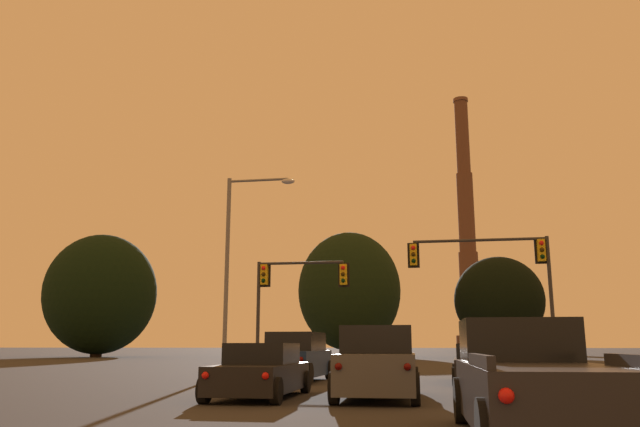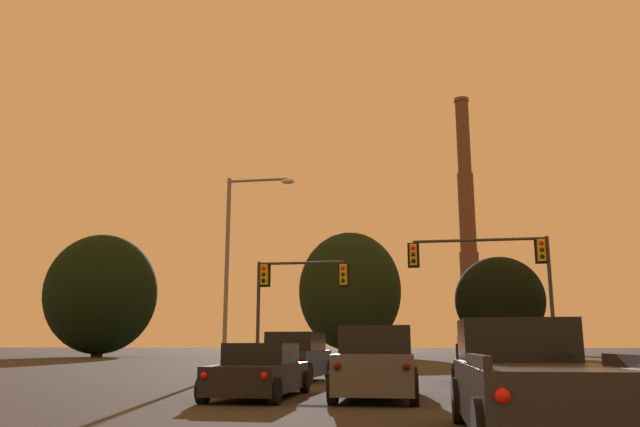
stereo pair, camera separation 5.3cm
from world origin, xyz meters
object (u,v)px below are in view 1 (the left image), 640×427
object	(u,v)px
smokestack	(468,248)
sedan_left_lane_second	(261,372)
traffic_light_overhead_right	(501,268)
sedan_right_lane_front	(479,365)
traffic_light_overhead_left	(289,287)
suv_left_lane_front	(296,358)
street_lamp	(237,252)
pickup_truck_right_lane_third	(534,384)
suv_center_lane_second	(378,363)

from	to	relation	value
smokestack	sedan_left_lane_second	bearing A→B (deg)	-96.47
smokestack	traffic_light_overhead_right	bearing A→B (deg)	-92.80
sedan_right_lane_front	traffic_light_overhead_left	xyz separation A→B (m)	(-8.82, 6.97, 3.61)
suv_left_lane_front	sedan_left_lane_second	size ratio (longest dim) A/B	1.05
sedan_left_lane_second	traffic_light_overhead_left	size ratio (longest dim) A/B	0.84
suv_left_lane_front	street_lamp	size ratio (longest dim) A/B	0.53
traffic_light_overhead_right	smokestack	size ratio (longest dim) A/B	0.13
traffic_light_overhead_left	pickup_truck_right_lane_third	bearing A→B (deg)	-67.95
suv_left_lane_front	traffic_light_overhead_left	bearing A→B (deg)	106.92
traffic_light_overhead_left	sedan_right_lane_front	bearing A→B (deg)	-38.32
sedan_right_lane_front	street_lamp	bearing A→B (deg)	161.90
sedan_right_lane_front	smokestack	xyz separation A→B (m)	(6.54, 105.37, 20.23)
smokestack	suv_center_lane_second	bearing A→B (deg)	-94.90
sedan_right_lane_front	smokestack	bearing A→B (deg)	88.70
suv_left_lane_front	traffic_light_overhead_right	xyz separation A→B (m)	(8.60, 6.51, 4.08)
street_lamp	suv_left_lane_front	bearing A→B (deg)	-47.23
sedan_right_lane_front	pickup_truck_right_lane_third	distance (m)	14.21
sedan_right_lane_front	street_lamp	xyz separation A→B (m)	(-10.66, 3.95, 5.02)
suv_left_lane_front	smokestack	distance (m)	108.20
pickup_truck_right_lane_third	smokestack	world-z (taller)	smokestack
sedan_right_lane_front	pickup_truck_right_lane_third	world-z (taller)	pickup_truck_right_lane_third
pickup_truck_right_lane_third	traffic_light_overhead_left	distance (m)	23.11
street_lamp	smokestack	distance (m)	103.98
sedan_left_lane_second	traffic_light_overhead_right	distance (m)	16.69
suv_center_lane_second	street_lamp	size ratio (longest dim) A/B	0.53
sedan_left_lane_second	smokestack	xyz separation A→B (m)	(12.81, 112.99, 20.23)
traffic_light_overhead_left	sedan_left_lane_second	bearing A→B (deg)	-80.07
suv_center_lane_second	street_lamp	bearing A→B (deg)	122.03
suv_center_lane_second	pickup_truck_right_lane_third	xyz separation A→B (m)	(2.89, -6.84, -0.09)
sedan_left_lane_second	sedan_right_lane_front	world-z (taller)	same
suv_left_lane_front	traffic_light_overhead_left	distance (m)	8.08
pickup_truck_right_lane_third	traffic_light_overhead_right	distance (m)	21.11
traffic_light_overhead_left	street_lamp	world-z (taller)	street_lamp
sedan_left_lane_second	traffic_light_overhead_right	size ratio (longest dim) A/B	0.69
suv_left_lane_front	traffic_light_overhead_left	size ratio (longest dim) A/B	0.88
sedan_left_lane_second	pickup_truck_right_lane_third	size ratio (longest dim) A/B	0.85
suv_left_lane_front	pickup_truck_right_lane_third	size ratio (longest dim) A/B	0.89
smokestack	sedan_right_lane_front	bearing A→B (deg)	-93.55
street_lamp	smokestack	world-z (taller)	smokestack
sedan_left_lane_second	sedan_right_lane_front	xyz separation A→B (m)	(6.26, 7.62, 0.00)
sedan_left_lane_second	street_lamp	bearing A→B (deg)	110.16
sedan_left_lane_second	pickup_truck_right_lane_third	distance (m)	8.93
traffic_light_overhead_right	suv_left_lane_front	bearing A→B (deg)	-142.90
suv_left_lane_front	traffic_light_overhead_right	bearing A→B (deg)	38.85
traffic_light_overhead_left	traffic_light_overhead_right	bearing A→B (deg)	-3.12
sedan_right_lane_front	traffic_light_overhead_right	world-z (taller)	traffic_light_overhead_right
traffic_light_overhead_left	smokestack	distance (m)	100.97
traffic_light_overhead_left	street_lamp	bearing A→B (deg)	-121.45
suv_center_lane_second	sedan_right_lane_front	bearing A→B (deg)	65.42
suv_left_lane_front	pickup_truck_right_lane_third	xyz separation A→B (m)	(6.66, -14.10, -0.09)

